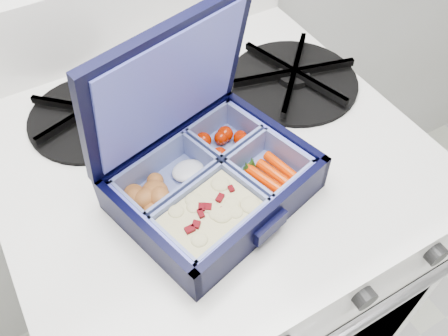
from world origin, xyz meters
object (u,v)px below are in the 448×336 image
bento_box (214,183)px  fork (198,111)px  stove (208,278)px  burner_grate (294,75)px

bento_box → fork: bearing=54.7°
bento_box → fork: 0.15m
stove → burner_grate: (0.18, 0.03, 0.43)m
bento_box → fork: size_ratio=1.20×
burner_grate → stove: bearing=-169.0°
bento_box → burner_grate: (0.21, 0.13, -0.01)m
burner_grate → fork: 0.16m
stove → burner_grate: bearing=11.0°
stove → fork: fork is taller
stove → bento_box: size_ratio=3.77×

